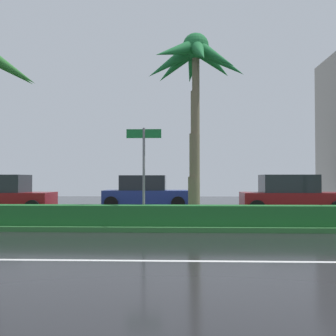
{
  "coord_description": "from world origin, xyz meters",
  "views": [
    {
      "loc": [
        -0.47,
        -5.74,
        1.55
      ],
      "look_at": [
        -1.15,
        12.69,
        2.03
      ],
      "focal_mm": 43.8,
      "sensor_mm": 36.0,
      "label": 1
    }
  ],
  "objects_px": {
    "car_in_traffic_second": "(145,193)",
    "car_in_traffic_third": "(291,196)",
    "street_name_sign": "(144,162)",
    "palm_tree_centre_left": "(195,67)",
    "car_in_traffic_leading": "(2,195)"
  },
  "relations": [
    {
      "from": "palm_tree_centre_left",
      "to": "car_in_traffic_second",
      "type": "distance_m",
      "value": 8.68
    },
    {
      "from": "car_in_traffic_leading",
      "to": "car_in_traffic_second",
      "type": "distance_m",
      "value": 6.89
    },
    {
      "from": "palm_tree_centre_left",
      "to": "street_name_sign",
      "type": "height_order",
      "value": "palm_tree_centre_left"
    },
    {
      "from": "street_name_sign",
      "to": "car_in_traffic_second",
      "type": "bearing_deg",
      "value": 95.0
    },
    {
      "from": "palm_tree_centre_left",
      "to": "street_name_sign",
      "type": "distance_m",
      "value": 3.89
    },
    {
      "from": "car_in_traffic_second",
      "to": "car_in_traffic_third",
      "type": "xyz_separation_m",
      "value": [
        6.58,
        -3.2,
        0.0
      ]
    },
    {
      "from": "car_in_traffic_third",
      "to": "car_in_traffic_leading",
      "type": "bearing_deg",
      "value": -178.48
    },
    {
      "from": "palm_tree_centre_left",
      "to": "car_in_traffic_leading",
      "type": "relative_size",
      "value": 1.49
    },
    {
      "from": "car_in_traffic_leading",
      "to": "car_in_traffic_second",
      "type": "bearing_deg",
      "value": 30.86
    },
    {
      "from": "street_name_sign",
      "to": "car_in_traffic_third",
      "type": "xyz_separation_m",
      "value": [
        5.87,
        4.97,
        -1.25
      ]
    },
    {
      "from": "car_in_traffic_leading",
      "to": "car_in_traffic_third",
      "type": "distance_m",
      "value": 12.5
    },
    {
      "from": "street_name_sign",
      "to": "car_in_traffic_third",
      "type": "distance_m",
      "value": 7.79
    },
    {
      "from": "street_name_sign",
      "to": "car_in_traffic_third",
      "type": "bearing_deg",
      "value": 40.3
    },
    {
      "from": "palm_tree_centre_left",
      "to": "car_in_traffic_third",
      "type": "height_order",
      "value": "palm_tree_centre_left"
    },
    {
      "from": "street_name_sign",
      "to": "car_in_traffic_leading",
      "type": "height_order",
      "value": "street_name_sign"
    }
  ]
}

